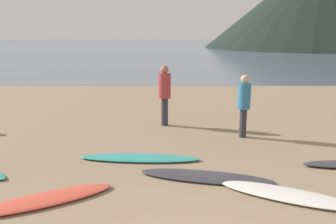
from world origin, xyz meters
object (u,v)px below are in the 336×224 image
(person_0, at_px, (244,101))
(person_2, at_px, (165,90))
(surfboard_2, at_px, (45,199))
(surfboard_5, at_px, (289,195))
(surfboard_3, at_px, (140,158))
(surfboard_4, at_px, (206,177))

(person_0, bearing_deg, person_2, -100.31)
(surfboard_2, bearing_deg, surfboard_5, -27.68)
(person_0, relative_size, person_2, 0.93)
(surfboard_3, bearing_deg, surfboard_5, -31.39)
(surfboard_5, xyz_separation_m, person_2, (-2.12, 4.73, 0.99))
(surfboard_2, height_order, surfboard_3, surfboard_2)
(person_0, bearing_deg, surfboard_4, -3.96)
(surfboard_5, bearing_deg, surfboard_2, -150.91)
(surfboard_3, distance_m, person_2, 3.13)
(surfboard_3, relative_size, person_0, 1.59)
(surfboard_2, distance_m, person_0, 5.47)
(surfboard_4, bearing_deg, surfboard_3, 155.25)
(surfboard_4, bearing_deg, person_0, 78.62)
(surfboard_4, xyz_separation_m, surfboard_5, (1.29, -0.79, 0.01))
(surfboard_5, height_order, person_0, person_0)
(surfboard_5, bearing_deg, person_0, 117.79)
(surfboard_2, xyz_separation_m, surfboard_4, (2.70, 0.97, -0.01))
(surfboard_3, height_order, person_0, person_0)
(person_2, bearing_deg, surfboard_4, -43.22)
(surfboard_3, distance_m, person_0, 3.21)
(person_0, xyz_separation_m, person_2, (-2.05, 1.20, 0.07))
(surfboard_2, relative_size, surfboard_3, 0.87)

